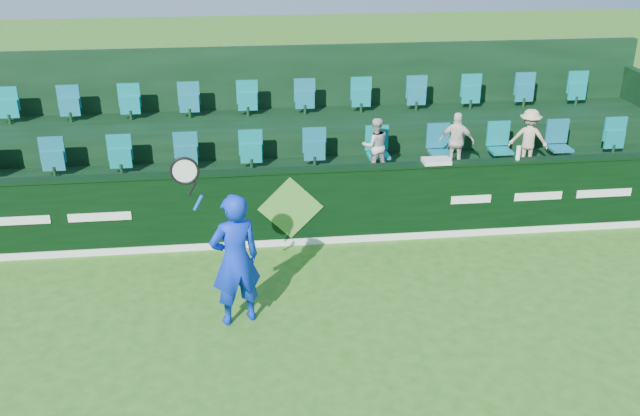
{
  "coord_description": "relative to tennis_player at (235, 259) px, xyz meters",
  "views": [
    {
      "loc": [
        -0.79,
        -6.96,
        5.44
      ],
      "look_at": [
        0.37,
        2.8,
        1.15
      ],
      "focal_mm": 40.0,
      "sensor_mm": 36.0,
      "label": 1
    }
  ],
  "objects": [
    {
      "name": "stand_rear",
      "position": [
        0.93,
        5.8,
        0.25
      ],
      "size": [
        16.0,
        4.1,
        2.6
      ],
      "color": "black",
      "rests_on": "ground"
    },
    {
      "name": "spectator_left",
      "position": [
        2.58,
        3.48,
        0.35
      ],
      "size": [
        0.53,
        0.43,
        1.03
      ],
      "primitive_type": "imported",
      "rotation": [
        0.0,
        0.0,
        3.22
      ],
      "color": "beige",
      "rests_on": "stand_tier_front"
    },
    {
      "name": "stand_tier_front",
      "position": [
        0.93,
        3.46,
        -0.57
      ],
      "size": [
        16.0,
        2.0,
        0.8
      ],
      "primitive_type": "cube",
      "color": "black",
      "rests_on": "ground"
    },
    {
      "name": "spectator_middle",
      "position": [
        4.1,
        3.48,
        0.37
      ],
      "size": [
        0.68,
        0.47,
        1.08
      ],
      "primitive_type": "imported",
      "rotation": [
        0.0,
        0.0,
        2.78
      ],
      "color": "white",
      "rests_on": "stand_tier_front"
    },
    {
      "name": "sponsor_hoarding",
      "position": [
        0.93,
        2.36,
        -0.29
      ],
      "size": [
        16.0,
        0.25,
        1.35
      ],
      "color": "black",
      "rests_on": "ground"
    },
    {
      "name": "stand_tier_back",
      "position": [
        0.93,
        5.36,
        -0.32
      ],
      "size": [
        16.0,
        1.8,
        1.3
      ],
      "primitive_type": "cube",
      "color": "black",
      "rests_on": "ground"
    },
    {
      "name": "seat_row_front",
      "position": [
        0.93,
        3.86,
        0.13
      ],
      "size": [
        13.5,
        0.5,
        0.6
      ],
      "primitive_type": "cube",
      "color": "#14687C",
      "rests_on": "stand_tier_front"
    },
    {
      "name": "drinks_bottle",
      "position": [
        4.83,
        2.36,
        0.5
      ],
      "size": [
        0.08,
        0.08,
        0.24
      ],
      "primitive_type": "cylinder",
      "color": "white",
      "rests_on": "sponsor_hoarding"
    },
    {
      "name": "towel",
      "position": [
        3.41,
        2.36,
        0.42
      ],
      "size": [
        0.46,
        0.3,
        0.07
      ],
      "primitive_type": "cube",
      "color": "silver",
      "rests_on": "sponsor_hoarding"
    },
    {
      "name": "seat_row_back",
      "position": [
        0.93,
        5.66,
        0.63
      ],
      "size": [
        13.5,
        0.5,
        0.6
      ],
      "primitive_type": "cube",
      "color": "#14687C",
      "rests_on": "stand_tier_back"
    },
    {
      "name": "tennis_player",
      "position": [
        0.0,
        0.0,
        0.0
      ],
      "size": [
        1.23,
        0.65,
        2.55
      ],
      "color": "#0C2CD4",
      "rests_on": "ground"
    },
    {
      "name": "ground",
      "position": [
        0.93,
        -1.64,
        -0.97
      ],
      "size": [
        60.0,
        60.0,
        0.0
      ],
      "primitive_type": "plane",
      "color": "#296718",
      "rests_on": "ground"
    },
    {
      "name": "spectator_right",
      "position": [
        5.48,
        3.48,
        0.38
      ],
      "size": [
        0.81,
        0.64,
        1.1
      ],
      "primitive_type": "imported",
      "rotation": [
        0.0,
        0.0,
        2.76
      ],
      "color": "#CCB78F",
      "rests_on": "stand_tier_front"
    }
  ]
}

